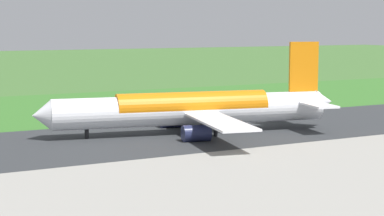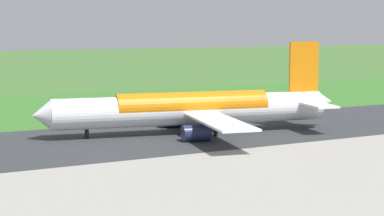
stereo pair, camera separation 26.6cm
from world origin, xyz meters
name	(u,v)px [view 1 (the left image)]	position (x,y,z in m)	size (l,w,h in m)	color
ground_plane	(210,132)	(0.00, 0.00, 0.00)	(800.00, 800.00, 0.00)	#3D662D
runway_asphalt	(210,132)	(0.00, 0.00, 0.03)	(600.00, 32.42, 0.06)	#2D3033
grass_verge_foreground	(134,109)	(0.00, -35.44, 0.02)	(600.00, 80.00, 0.04)	#346B27
airliner_main	(194,109)	(3.20, 0.07, 4.35)	(53.85, 44.34, 15.88)	white
no_stopping_sign	(204,97)	(-19.36, -37.94, 1.49)	(0.60, 0.10, 2.50)	slate
traffic_cone_orange	(180,105)	(-11.40, -35.11, 0.28)	(0.40, 0.40, 0.55)	orange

